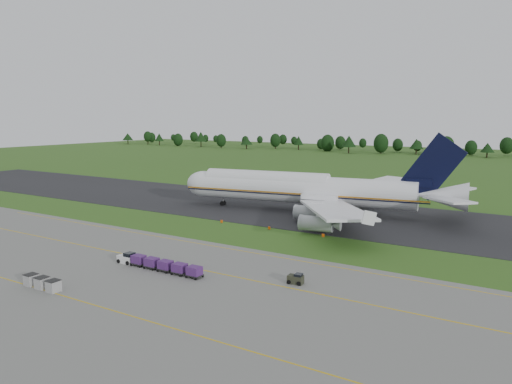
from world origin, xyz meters
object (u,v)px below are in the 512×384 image
Objects in this scene: baggage_train at (157,264)px; utility_cart at (296,280)px; aircraft at (307,189)px; uld_row at (42,283)px; edge_markers at (269,228)px.

utility_cart is at bearing 14.84° from baggage_train.
uld_row is at bearing -94.90° from aircraft.
edge_markers is (0.51, 32.10, -0.67)m from baggage_train.
aircraft is 2.84× the size of edge_markers.
baggage_train is (1.43, -53.01, -4.59)m from aircraft.
uld_row is at bearing -144.59° from utility_cart.
edge_markers is (1.93, -20.91, -5.26)m from aircraft.
uld_row is at bearing -116.79° from baggage_train.
utility_cart is 0.09× the size of edge_markers.
utility_cart is at bearing -53.17° from edge_markers.
baggage_train reaches higher than utility_cart.
utility_cart is at bearing -65.28° from aircraft.
baggage_train is 32.11m from edge_markers.
uld_row reaches higher than edge_markers.
aircraft is at bearing 91.54° from baggage_train.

